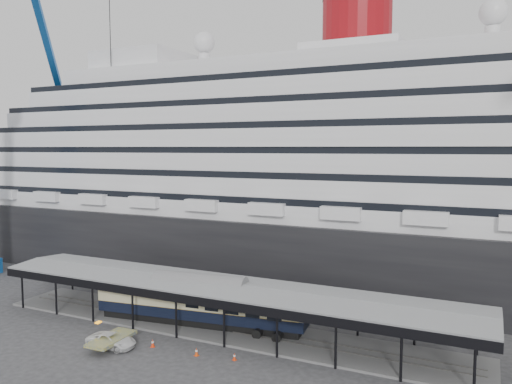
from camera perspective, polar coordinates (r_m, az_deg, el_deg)
ground at (r=53.42m, az=-6.98°, el=-17.00°), size 200.00×200.00×0.00m
cruise_ship at (r=78.40m, az=5.55°, el=3.81°), size 130.00×30.00×43.90m
platform_canopy at (r=56.63m, az=-4.22°, el=-13.13°), size 56.00×9.18×5.30m
port_truck at (r=54.31m, az=-16.19°, el=-15.98°), size 5.24×2.59×1.43m
pullman_carriage at (r=57.70m, az=-6.45°, el=-12.24°), size 24.76×6.24×24.12m
traffic_cone_left at (r=53.55m, az=-11.73°, el=-16.55°), size 0.55×0.55×0.82m
traffic_cone_mid at (r=50.89m, az=-6.82°, el=-17.67°), size 0.53×0.53×0.80m
traffic_cone_right at (r=49.69m, az=-2.48°, el=-18.27°), size 0.47×0.47×0.70m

